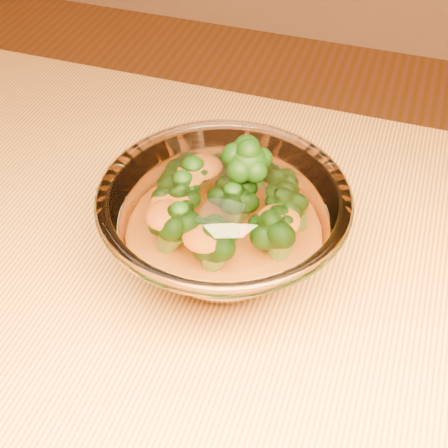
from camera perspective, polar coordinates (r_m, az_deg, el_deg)
name	(u,v)px	position (r m, az deg, el deg)	size (l,w,h in m)	color
table	(269,435)	(0.62, 4.14, -18.71)	(1.20, 0.80, 0.75)	gold
glass_bowl	(224,228)	(0.57, 0.00, -0.35)	(0.22, 0.22, 0.10)	white
cheese_sauce	(224,244)	(0.58, 0.00, -1.82)	(0.13, 0.13, 0.04)	orange
broccoli_heap	(222,203)	(0.56, -0.19, 1.91)	(0.15, 0.14, 0.09)	black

